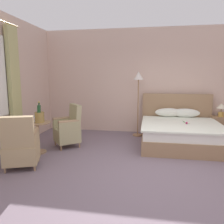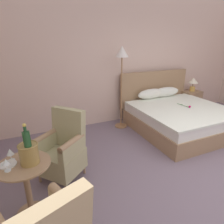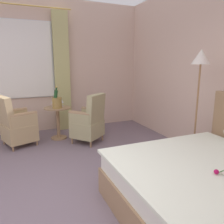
# 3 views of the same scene
# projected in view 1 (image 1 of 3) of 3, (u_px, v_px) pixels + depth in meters

# --- Properties ---
(ground_plane) EXTENTS (8.28, 8.28, 0.00)m
(ground_plane) POSITION_uv_depth(u_px,v_px,m) (157.00, 173.00, 3.88)
(ground_plane) COLOR slate
(wall_headboard_side) EXTENTS (6.90, 0.12, 3.12)m
(wall_headboard_side) POSITION_uv_depth(u_px,v_px,m) (155.00, 82.00, 6.55)
(wall_headboard_side) COLOR beige
(wall_headboard_side) RESTS_ON ground
(bed) EXTENTS (1.96, 2.05, 1.22)m
(bed) POSITION_uv_depth(u_px,v_px,m) (180.00, 132.00, 5.53)
(bed) COLOR #9D7956
(bed) RESTS_ON ground
(nightstand) EXTENTS (0.52, 0.37, 0.61)m
(nightstand) POSITION_uv_depth(u_px,v_px,m) (220.00, 127.00, 6.09)
(nightstand) COLOR #9D7956
(nightstand) RESTS_ON ground
(bedside_lamp) EXTENTS (0.27, 0.27, 0.37)m
(bedside_lamp) POSITION_uv_depth(u_px,v_px,m) (221.00, 108.00, 6.00)
(bedside_lamp) COLOR gold
(bedside_lamp) RESTS_ON nightstand
(floor_lamp_brass) EXTENTS (0.29, 0.29, 1.85)m
(floor_lamp_brass) POSITION_uv_depth(u_px,v_px,m) (138.00, 84.00, 6.17)
(floor_lamp_brass) COLOR #9D7048
(floor_lamp_brass) RESTS_ON ground
(side_table_round) EXTENTS (0.58, 0.58, 0.70)m
(side_table_round) POSITION_uv_depth(u_px,v_px,m) (38.00, 134.00, 4.90)
(side_table_round) COLOR #9D7956
(side_table_round) RESTS_ON ground
(champagne_bucket) EXTENTS (0.21, 0.21, 0.47)m
(champagne_bucket) POSITION_uv_depth(u_px,v_px,m) (40.00, 116.00, 4.80)
(champagne_bucket) COLOR olive
(champagne_bucket) RESTS_ON side_table_round
(wine_glass_near_bucket) EXTENTS (0.08, 0.08, 0.15)m
(wine_glass_near_bucket) POSITION_uv_depth(u_px,v_px,m) (35.00, 116.00, 4.98)
(wine_glass_near_bucket) COLOR white
(wine_glass_near_bucket) RESTS_ON side_table_round
(wine_glass_near_edge) EXTENTS (0.08, 0.08, 0.14)m
(wine_glass_near_edge) POSITION_uv_depth(u_px,v_px,m) (29.00, 118.00, 4.80)
(wine_glass_near_edge) COLOR white
(wine_glass_near_edge) RESTS_ON side_table_round
(snack_plate) EXTENTS (0.18, 0.18, 0.04)m
(snack_plate) POSITION_uv_depth(u_px,v_px,m) (32.00, 121.00, 4.92)
(snack_plate) COLOR white
(snack_plate) RESTS_ON side_table_round
(armchair_by_window) EXTENTS (0.78, 0.78, 1.04)m
(armchair_by_window) POSITION_uv_depth(u_px,v_px,m) (69.00, 129.00, 5.34)
(armchair_by_window) COLOR #9D7956
(armchair_by_window) RESTS_ON ground
(armchair_facing_bed) EXTENTS (0.74, 0.76, 1.03)m
(armchair_facing_bed) POSITION_uv_depth(u_px,v_px,m) (21.00, 146.00, 4.06)
(armchair_facing_bed) COLOR #9D7956
(armchair_facing_bed) RESTS_ON ground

